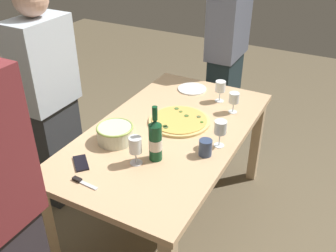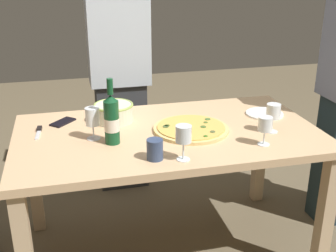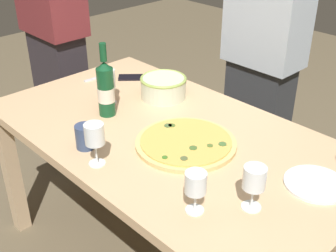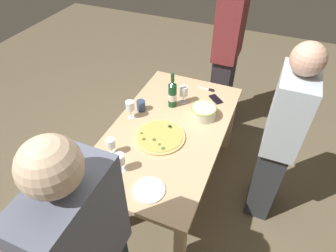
{
  "view_description": "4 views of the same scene",
  "coord_description": "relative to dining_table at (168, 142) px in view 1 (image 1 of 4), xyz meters",
  "views": [
    {
      "loc": [
        -1.79,
        -0.95,
        1.99
      ],
      "look_at": [
        0.0,
        0.0,
        0.78
      ],
      "focal_mm": 40.29,
      "sensor_mm": 36.0,
      "label": 1
    },
    {
      "loc": [
        -0.5,
        -2.04,
        1.61
      ],
      "look_at": [
        0.0,
        0.0,
        0.78
      ],
      "focal_mm": 45.77,
      "sensor_mm": 36.0,
      "label": 2
    },
    {
      "loc": [
        1.13,
        -1.09,
        1.66
      ],
      "look_at": [
        0.0,
        0.0,
        0.78
      ],
      "focal_mm": 46.76,
      "sensor_mm": 36.0,
      "label": 3
    },
    {
      "loc": [
        1.62,
        0.67,
        2.34
      ],
      "look_at": [
        0.0,
        0.0,
        0.78
      ],
      "focal_mm": 30.83,
      "sensor_mm": 36.0,
      "label": 4
    }
  ],
  "objects": [
    {
      "name": "ground_plane",
      "position": [
        0.0,
        0.0,
        -0.66
      ],
      "size": [
        8.0,
        8.0,
        0.0
      ],
      "primitive_type": "plane",
      "color": "brown"
    },
    {
      "name": "dining_table",
      "position": [
        0.0,
        0.0,
        0.0
      ],
      "size": [
        1.6,
        0.9,
        0.75
      ],
      "color": "tan",
      "rests_on": "ground"
    },
    {
      "name": "pizza",
      "position": [
        0.12,
        -0.02,
        0.1
      ],
      "size": [
        0.4,
        0.4,
        0.03
      ],
      "color": "#DDBB74",
      "rests_on": "dining_table"
    },
    {
      "name": "serving_bowl",
      "position": [
        -0.26,
        0.22,
        0.15
      ],
      "size": [
        0.22,
        0.22,
        0.1
      ],
      "color": "beige",
      "rests_on": "dining_table"
    },
    {
      "name": "wine_bottle",
      "position": [
        -0.3,
        -0.08,
        0.22
      ],
      "size": [
        0.07,
        0.07,
        0.33
      ],
      "color": "#124525",
      "rests_on": "dining_table"
    },
    {
      "name": "wine_glass_near_pizza",
      "position": [
        -0.39,
        -0.01,
        0.2
      ],
      "size": [
        0.07,
        0.07,
        0.17
      ],
      "color": "white",
      "rests_on": "dining_table"
    },
    {
      "name": "wine_glass_by_bottle",
      "position": [
        0.41,
        -0.28,
        0.2
      ],
      "size": [
        0.07,
        0.07,
        0.14
      ],
      "color": "white",
      "rests_on": "dining_table"
    },
    {
      "name": "wine_glass_far_left",
      "position": [
        -0.01,
        -0.35,
        0.21
      ],
      "size": [
        0.07,
        0.07,
        0.17
      ],
      "color": "white",
      "rests_on": "dining_table"
    },
    {
      "name": "wine_glass_far_right",
      "position": [
        0.53,
        -0.14,
        0.2
      ],
      "size": [
        0.07,
        0.07,
        0.15
      ],
      "color": "white",
      "rests_on": "dining_table"
    },
    {
      "name": "cup_amber",
      "position": [
        -0.14,
        -0.31,
        0.14
      ],
      "size": [
        0.08,
        0.08,
        0.1
      ],
      "primitive_type": "cylinder",
      "color": "navy",
      "rests_on": "dining_table"
    },
    {
      "name": "side_plate",
      "position": [
        0.61,
        0.12,
        0.1
      ],
      "size": [
        0.22,
        0.22,
        0.01
      ],
      "primitive_type": "cylinder",
      "color": "white",
      "rests_on": "dining_table"
    },
    {
      "name": "cell_phone",
      "position": [
        -0.54,
        0.26,
        0.1
      ],
      "size": [
        0.15,
        0.15,
        0.01
      ],
      "primitive_type": "cube",
      "rotation": [
        0.0,
        0.0,
        2.4
      ],
      "color": "black",
      "rests_on": "dining_table"
    },
    {
      "name": "pizza_knife",
      "position": [
        -0.66,
        0.15,
        0.1
      ],
      "size": [
        0.03,
        0.16,
        0.02
      ],
      "color": "silver",
      "rests_on": "dining_table"
    },
    {
      "name": "person_host",
      "position": [
        -0.14,
        0.85,
        0.15
      ],
      "size": [
        0.41,
        0.24,
        1.6
      ],
      "rotation": [
        0.0,
        0.0,
        -1.41
      ],
      "color": "#303337",
      "rests_on": "ground"
    },
    {
      "name": "person_guest_left",
      "position": [
        1.19,
        0.06,
        0.21
      ],
      "size": [
        0.45,
        0.24,
        1.71
      ],
      "rotation": [
        0.0,
        0.0,
        -3.09
      ],
      "color": "#1E2E33",
      "rests_on": "ground"
    }
  ]
}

